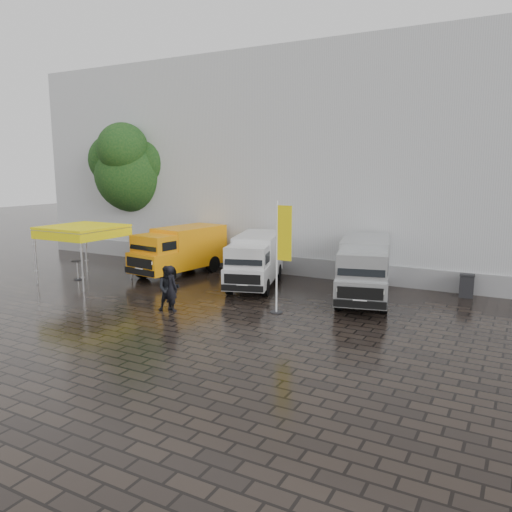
# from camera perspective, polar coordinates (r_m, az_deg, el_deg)

# --- Properties ---
(ground) EXTENTS (120.00, 120.00, 0.00)m
(ground) POSITION_cam_1_polar(r_m,az_deg,el_deg) (19.51, -0.92, -6.98)
(ground) COLOR black
(ground) RESTS_ON ground
(exhibition_hall) EXTENTS (44.00, 16.00, 12.00)m
(exhibition_hall) POSITION_cam_1_polar(r_m,az_deg,el_deg) (33.04, 16.23, 10.11)
(exhibition_hall) COLOR silver
(exhibition_hall) RESTS_ON ground
(hall_plinth) EXTENTS (44.00, 0.15, 1.00)m
(hall_plinth) POSITION_cam_1_polar(r_m,az_deg,el_deg) (25.76, 11.75, -1.86)
(hall_plinth) COLOR gray
(hall_plinth) RESTS_ON ground
(van_yellow) EXTENTS (2.83, 5.76, 2.55)m
(van_yellow) POSITION_cam_1_polar(r_m,az_deg,el_deg) (27.17, -8.78, 0.50)
(van_yellow) COLOR orange
(van_yellow) RESTS_ON ground
(van_white) EXTENTS (3.50, 6.01, 2.47)m
(van_white) POSITION_cam_1_polar(r_m,az_deg,el_deg) (24.26, -0.07, -0.61)
(van_white) COLOR silver
(van_white) RESTS_ON ground
(van_silver) EXTENTS (3.44, 6.40, 2.64)m
(van_silver) POSITION_cam_1_polar(r_m,az_deg,el_deg) (22.22, 12.24, -1.59)
(van_silver) COLOR #A8ABAD
(van_silver) RESTS_ON ground
(canopy_tent) EXTENTS (3.43, 3.43, 2.86)m
(canopy_tent) POSITION_cam_1_polar(r_m,az_deg,el_deg) (26.54, -19.30, 2.91)
(canopy_tent) COLOR silver
(canopy_tent) RESTS_ON ground
(flagpole) EXTENTS (0.88, 0.50, 4.47)m
(flagpole) POSITION_cam_1_polar(r_m,az_deg,el_deg) (19.48, 2.86, 0.42)
(flagpole) COLOR black
(flagpole) RESTS_ON ground
(tree) EXTENTS (4.90, 4.90, 8.79)m
(tree) POSITION_cam_1_polar(r_m,az_deg,el_deg) (33.58, -13.79, 9.60)
(tree) COLOR black
(tree) RESTS_ON ground
(cocktail_table) EXTENTS (0.60, 0.60, 0.99)m
(cocktail_table) POSITION_cam_1_polar(r_m,az_deg,el_deg) (27.43, -19.71, -1.54)
(cocktail_table) COLOR black
(cocktail_table) RESTS_ON ground
(wheelie_bin) EXTENTS (0.69, 0.69, 1.05)m
(wheelie_bin) POSITION_cam_1_polar(r_m,az_deg,el_deg) (24.24, 22.94, -3.12)
(wheelie_bin) COLOR black
(wheelie_bin) RESTS_ON ground
(person_front) EXTENTS (0.79, 0.63, 1.87)m
(person_front) POSITION_cam_1_polar(r_m,az_deg,el_deg) (20.42, -9.66, -3.64)
(person_front) COLOR black
(person_front) RESTS_ON ground
(person_tent) EXTENTS (1.14, 1.09, 1.85)m
(person_tent) POSITION_cam_1_polar(r_m,az_deg,el_deg) (20.42, -9.96, -3.67)
(person_tent) COLOR black
(person_tent) RESTS_ON ground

